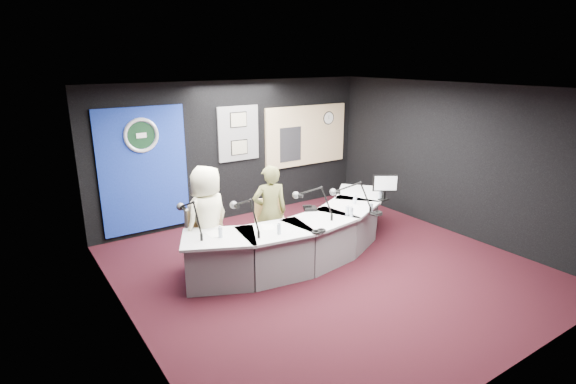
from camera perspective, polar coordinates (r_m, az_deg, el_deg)
ground at (r=7.29m, az=4.88°, el=-9.57°), size 6.00×6.00×0.00m
ceiling at (r=6.55m, az=5.50°, el=12.95°), size 6.00×6.00×0.02m
wall_back at (r=9.25m, az=-6.61°, el=5.25°), size 6.00×0.02×2.80m
wall_front at (r=4.97m, az=27.56°, el=-6.81°), size 6.00×0.02×2.80m
wall_left at (r=5.50m, az=-20.01°, el=-3.68°), size 0.02×6.00×2.80m
wall_right at (r=8.94m, az=20.36°, el=3.91°), size 0.02×6.00×2.80m
broadcast_desk at (r=7.51m, az=2.02°, el=-5.58°), size 4.50×1.90×0.75m
backdrop_panel at (r=8.57m, az=-17.82°, el=2.61°), size 1.60×0.05×2.30m
agency_seal at (r=8.41m, az=-18.14°, el=6.85°), size 0.63×0.07×0.63m
seal_center at (r=8.41m, az=-18.15°, el=6.85°), size 0.48×0.01×0.48m
pinboard at (r=9.18m, az=-6.32°, el=7.40°), size 0.90×0.04×1.10m
framed_photo_upper at (r=9.11m, az=-6.28°, el=9.11°), size 0.34×0.02×0.27m
framed_photo_lower at (r=9.20m, az=-6.17°, el=5.65°), size 0.34×0.02×0.27m
booth_window_frame at (r=10.10m, az=2.34°, el=7.18°), size 2.12×0.06×1.32m
booth_glow at (r=10.09m, az=2.38°, el=7.18°), size 2.00×0.02×1.20m
equipment_rack at (r=9.85m, az=0.31°, el=6.06°), size 0.55×0.02×0.75m
wall_clock at (r=10.39m, az=5.18°, el=9.35°), size 0.28×0.01×0.28m
armchair_left at (r=7.12m, az=-10.05°, el=-5.74°), size 0.62×0.62×1.06m
armchair_right at (r=7.46m, az=-2.27°, el=-4.57°), size 0.78×0.78×1.03m
draped_jacket at (r=7.30m, az=-10.98°, el=-4.48°), size 0.50×0.12×0.70m
person_man at (r=7.01m, az=-10.18°, el=-3.41°), size 0.96×0.79×1.68m
person_woman at (r=7.36m, az=-2.30°, el=-2.58°), size 0.66×0.53×1.58m
computer_monitor at (r=8.21m, az=12.18°, el=1.13°), size 0.38×0.26×0.30m
desk_phone at (r=7.59m, az=2.82°, el=-2.12°), size 0.26×0.24×0.05m
headphones_near at (r=7.52m, az=11.14°, el=-2.65°), size 0.23×0.23×0.04m
headphones_far at (r=6.65m, az=3.93°, el=-4.98°), size 0.19×0.19×0.03m
paper_stack at (r=6.67m, az=-9.36°, el=-5.27°), size 0.20×0.28×0.00m
notepad at (r=6.84m, az=-2.58°, el=-4.46°), size 0.28×0.32×0.00m
boom_mic_a at (r=6.63m, az=-12.32°, el=-2.82°), size 0.17×0.74×0.60m
boom_mic_b at (r=6.58m, az=-5.40°, el=-2.63°), size 0.19×0.74×0.60m
boom_mic_c at (r=7.15m, az=3.28°, el=-1.00°), size 0.45×0.65×0.60m
boom_mic_d at (r=7.45m, az=8.12°, el=-0.41°), size 0.57×0.54×0.60m
water_bottles at (r=7.15m, az=3.67°, el=-2.76°), size 3.27×0.56×0.18m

